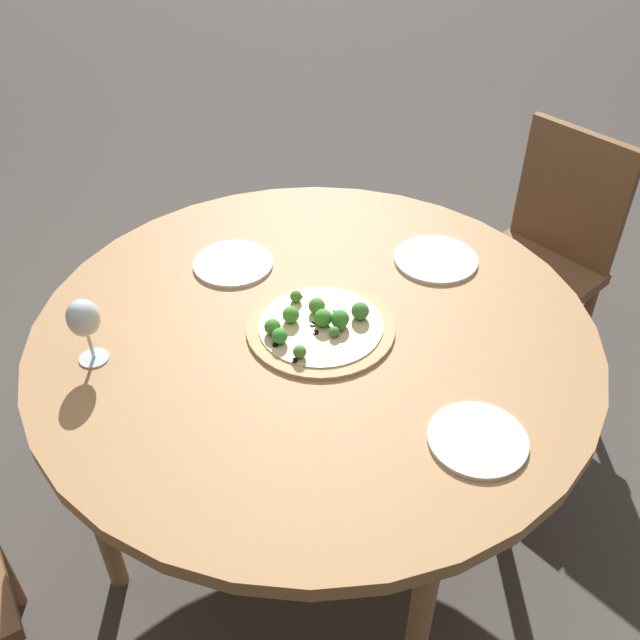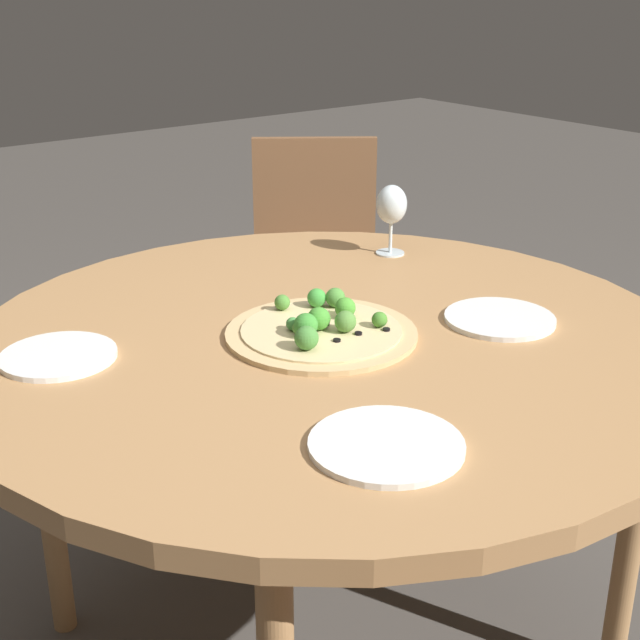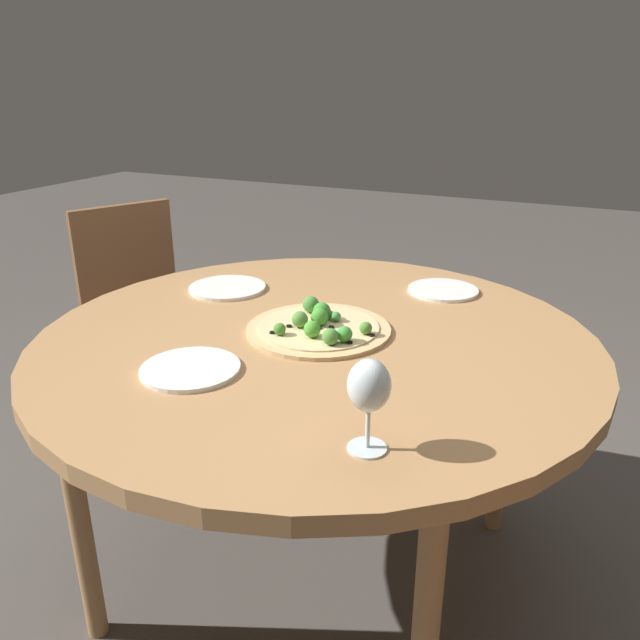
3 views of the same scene
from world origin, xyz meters
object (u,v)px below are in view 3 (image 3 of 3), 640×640
object	(u,v)px
plate_near	(190,369)
plate_far	(227,288)
wine_glass	(369,388)
plate_side	(443,290)
pizza	(320,327)
chair	(145,318)

from	to	relation	value
plate_near	plate_far	world-z (taller)	same
wine_glass	plate_side	xyz separation A→B (m)	(-0.09, 0.85, -0.11)
plate_far	wine_glass	bearing A→B (deg)	-42.21
wine_glass	plate_far	xyz separation A→B (m)	(-0.67, 0.61, -0.11)
pizza	plate_side	world-z (taller)	pizza
pizza	wine_glass	xyz separation A→B (m)	(0.29, -0.43, 0.10)
plate_far	plate_side	xyz separation A→B (m)	(0.58, 0.25, 0.00)
plate_side	plate_far	bearing A→B (deg)	-156.89
plate_side	wine_glass	bearing A→B (deg)	-83.67
plate_near	plate_far	bearing A→B (deg)	114.75
chair	wine_glass	world-z (taller)	wine_glass
pizza	wine_glass	world-z (taller)	wine_glass
pizza	plate_near	distance (m)	0.35
wine_glass	plate_near	size ratio (longest dim) A/B	0.78
plate_near	plate_side	size ratio (longest dim) A/B	1.05
plate_near	wine_glass	bearing A→B (deg)	-14.85
pizza	plate_near	size ratio (longest dim) A/B	1.67
chair	wine_glass	distance (m)	1.52
plate_near	plate_side	bearing A→B (deg)	64.59
plate_near	plate_side	world-z (taller)	same
wine_glass	plate_near	xyz separation A→B (m)	(-0.44, 0.12, -0.11)
wine_glass	chair	bearing A→B (deg)	144.97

